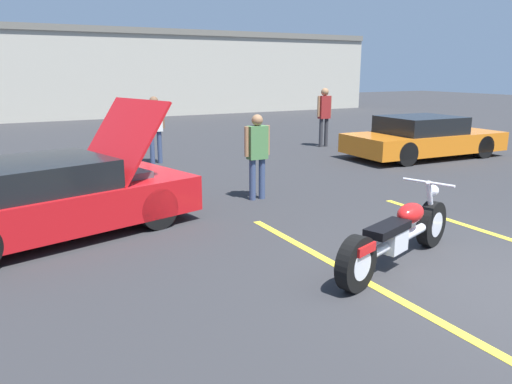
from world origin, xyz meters
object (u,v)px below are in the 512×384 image
object	(u,v)px
show_car_hood_open	(53,197)
motorcycle	(398,236)
parked_car_right_row	(423,138)
spectator_by_show_car	(324,112)
spectator_midground	(155,124)
spectator_near_motorcycle	(257,150)

from	to	relation	value
show_car_hood_open	motorcycle	bearing A→B (deg)	-57.58
motorcycle	show_car_hood_open	xyz separation A→B (m)	(-3.57, 3.30, 0.18)
show_car_hood_open	parked_car_right_row	distance (m)	10.12
spectator_by_show_car	spectator_midground	xyz separation A→B (m)	(-5.54, -0.33, -0.07)
show_car_hood_open	spectator_near_motorcycle	bearing A→B (deg)	-8.57
motorcycle	show_car_hood_open	distance (m)	4.86
spectator_midground	spectator_by_show_car	bearing A→B (deg)	3.45
spectator_near_motorcycle	spectator_midground	size ratio (longest dim) A/B	0.92
show_car_hood_open	spectator_near_motorcycle	xyz separation A→B (m)	(3.60, 0.40, 0.37)
motorcycle	show_car_hood_open	bearing A→B (deg)	117.83
show_car_hood_open	spectator_by_show_car	bearing A→B (deg)	16.39
motorcycle	spectator_near_motorcycle	distance (m)	3.73
show_car_hood_open	spectator_midground	xyz separation A→B (m)	(3.06, 4.88, 0.46)
motorcycle	show_car_hood_open	size ratio (longest dim) A/B	0.56
show_car_hood_open	spectator_by_show_car	xyz separation A→B (m)	(8.60, 5.21, 0.53)
parked_car_right_row	spectator_midground	bearing A→B (deg)	161.70
motorcycle	spectator_near_motorcycle	world-z (taller)	spectator_near_motorcycle
motorcycle	spectator_near_motorcycle	bearing A→B (deg)	70.00
spectator_by_show_car	spectator_midground	size ratio (longest dim) A/B	1.06
parked_car_right_row	spectator_by_show_car	xyz separation A→B (m)	(-1.26, 2.91, 0.56)
motorcycle	spectator_midground	bearing A→B (deg)	74.14
motorcycle	spectator_near_motorcycle	xyz separation A→B (m)	(0.04, 3.69, 0.55)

